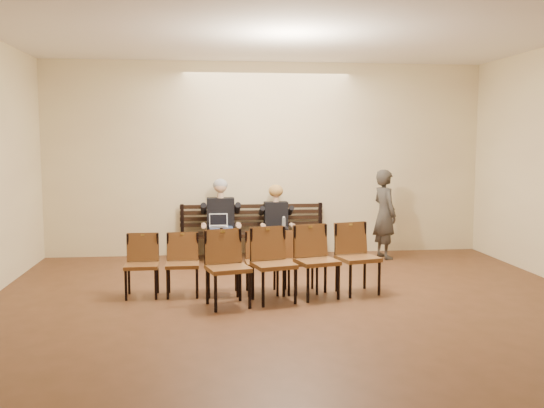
{
  "coord_description": "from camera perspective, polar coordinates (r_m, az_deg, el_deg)",
  "views": [
    {
      "loc": [
        -1.15,
        -6.04,
        2.09
      ],
      "look_at": [
        -0.01,
        4.05,
        1.02
      ],
      "focal_mm": 40.0,
      "sensor_mm": 36.0,
      "label": 1
    }
  ],
  "objects": [
    {
      "name": "ground",
      "position": [
        6.5,
        4.23,
        -12.77
      ],
      "size": [
        10.0,
        10.0,
        0.0
      ],
      "primitive_type": "plane",
      "color": "brown",
      "rests_on": "ground"
    },
    {
      "name": "bench",
      "position": [
        10.89,
        -1.8,
        -3.86
      ],
      "size": [
        2.6,
        0.9,
        0.45
      ],
      "primitive_type": "cube",
      "color": "black",
      "rests_on": "ground"
    },
    {
      "name": "water_bottle",
      "position": [
        10.48,
        1.11,
        -2.42
      ],
      "size": [
        0.07,
        0.07,
        0.21
      ],
      "primitive_type": "cylinder",
      "rotation": [
        0.0,
        0.0,
        0.18
      ],
      "color": "silver",
      "rests_on": "bench"
    },
    {
      "name": "passerby",
      "position": [
        10.89,
        10.57,
        -0.32
      ],
      "size": [
        0.59,
        0.75,
        1.82
      ],
      "primitive_type": "imported",
      "rotation": [
        0.0,
        0.0,
        1.83
      ],
      "color": "#34302A",
      "rests_on": "ground"
    },
    {
      "name": "laptop",
      "position": [
        10.49,
        -5.05,
        -2.37
      ],
      "size": [
        0.36,
        0.3,
        0.23
      ],
      "primitive_type": "cube",
      "rotation": [
        0.0,
        0.0,
        -0.17
      ],
      "color": "silver",
      "rests_on": "bench"
    },
    {
      "name": "chair_row_front",
      "position": [
        8.28,
        -4.68,
        -5.63
      ],
      "size": [
        2.6,
        0.47,
        0.85
      ],
      "primitive_type": "cube",
      "rotation": [
        0.0,
        0.0,
        0.0
      ],
      "color": "brown",
      "rests_on": "ground"
    },
    {
      "name": "chair_row_back",
      "position": [
        7.98,
        2.25,
        -5.6
      ],
      "size": [
        2.41,
        1.1,
        0.97
      ],
      "primitive_type": "cube",
      "rotation": [
        0.0,
        0.0,
        0.25
      ],
      "color": "brown",
      "rests_on": "ground"
    },
    {
      "name": "room_walls",
      "position": [
        6.94,
        3.18,
        9.69
      ],
      "size": [
        8.02,
        10.01,
        3.51
      ],
      "color": "#F5E7AF",
      "rests_on": "ground"
    },
    {
      "name": "bag",
      "position": [
        10.89,
        2.61,
        -4.37
      ],
      "size": [
        0.41,
        0.34,
        0.26
      ],
      "primitive_type": "cube",
      "rotation": [
        0.0,
        0.0,
        -0.33
      ],
      "color": "black",
      "rests_on": "ground"
    },
    {
      "name": "seated_woman",
      "position": [
        10.75,
        0.43,
        -1.95
      ],
      "size": [
        0.52,
        0.72,
        1.2
      ],
      "primitive_type": null,
      "color": "black",
      "rests_on": "ground"
    },
    {
      "name": "seated_man",
      "position": [
        10.67,
        -4.84,
        -1.42
      ],
      "size": [
        0.6,
        0.82,
        1.43
      ],
      "primitive_type": null,
      "color": "black",
      "rests_on": "ground"
    }
  ]
}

